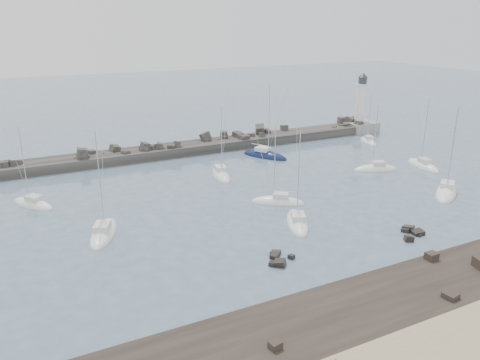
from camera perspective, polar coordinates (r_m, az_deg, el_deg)
name	(u,v)px	position (r m, az deg, el deg)	size (l,w,h in m)	color
ground	(269,224)	(62.03, 3.59, -5.34)	(400.00, 400.00, 0.00)	slate
rock_shelf	(389,311)	(46.74, 17.67, -14.99)	(140.00, 12.01, 1.87)	black
rock_cluster_near	(278,260)	(52.91, 4.71, -9.66)	(3.61, 4.09, 1.27)	black
rock_cluster_far	(412,233)	(62.90, 20.23, -6.04)	(3.98, 3.77, 1.38)	black
breakwater	(142,157)	(92.97, -11.90, 2.78)	(115.00, 6.96, 5.35)	#302D2A
lighthouse	(360,118)	(117.31, 14.37, 7.29)	(7.00, 7.00, 14.60)	gray
sailboat_0	(33,205)	(74.15, -23.92, -2.75)	(6.45, 7.87, 12.52)	white
sailboat_2	(104,234)	(61.23, -16.27, -6.30)	(6.03, 9.34, 14.17)	white
sailboat_3	(278,202)	(68.89, 4.67, -2.71)	(7.71, 6.46, 12.35)	white
sailboat_4	(221,175)	(80.47, -2.31, 0.55)	(4.09, 8.62, 13.25)	white
sailboat_5	(297,223)	(62.20, 7.01, -5.23)	(6.01, 8.79, 13.43)	white
sailboat_6	(265,156)	(92.22, 3.04, 2.93)	(7.38, 9.91, 15.37)	#0F1A41
sailboat_7	(376,170)	(87.12, 16.21, 1.24)	(8.23, 5.12, 12.62)	white
sailboat_8	(423,166)	(92.02, 21.42, 1.59)	(4.23, 8.80, 13.48)	white
sailboat_9	(446,193)	(78.93, 23.82, -1.47)	(9.37, 7.96, 14.99)	white
sailboat_10	(368,142)	(106.73, 15.37, 4.48)	(4.19, 7.43, 11.47)	white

